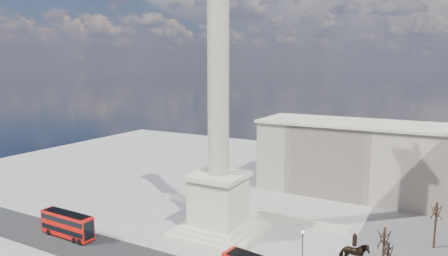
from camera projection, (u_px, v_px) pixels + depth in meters
ground at (204, 244)px, 65.72m from camera, size 180.00×180.00×0.00m
nelsons_column at (218, 161)px, 68.09m from camera, size 14.00×14.00×49.85m
balustrade_wall at (246, 211)px, 79.48m from camera, size 40.00×0.60×1.10m
building_northeast at (373, 160)px, 89.50m from camera, size 51.00×17.00×16.60m
red_bus_a at (68, 224)px, 68.07m from camera, size 10.73×2.72×4.33m
victorian_lamp at (302, 246)px, 57.29m from camera, size 0.49×0.49×5.75m
bare_tree_near at (384, 237)px, 52.61m from camera, size 1.93×1.93×8.44m
bare_tree_mid at (388, 250)px, 52.19m from camera, size 1.72×1.72×6.53m
bare_tree_far at (436, 211)px, 63.48m from camera, size 1.95×1.95×7.95m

